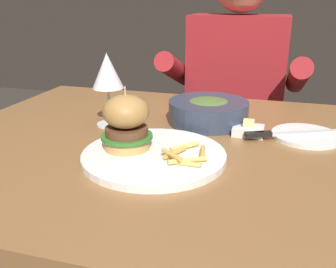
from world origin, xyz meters
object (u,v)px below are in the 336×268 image
Objects in this scene: main_plate at (154,156)px; diner_person at (233,123)px; table_knife at (285,133)px; soup_bowl at (208,111)px; bread_plate at (306,136)px; burger_sandwich at (126,122)px; wine_glass at (107,73)px; butter_dish at (248,130)px.

main_plate is 0.24× the size of diner_person.
diner_person is (-0.18, 0.61, -0.19)m from table_knife.
bread_plate is at bearing -11.37° from soup_bowl.
table_knife is at bearing 30.25° from burger_sandwich.
main_plate is 0.27m from wine_glass.
butter_dish is at bearing 39.28° from burger_sandwich.
burger_sandwich is 0.11× the size of diner_person.
burger_sandwich is 0.63× the size of soup_bowl.
main_plate is 1.87× the size of bread_plate.
wine_glass is 2.53× the size of butter_dish.
burger_sandwich is at bearing -150.44° from bread_plate.
main_plate is 4.04× the size of butter_dish.
soup_bowl is at bearing 76.78° from main_plate.
bread_plate is 0.24m from soup_bowl.
burger_sandwich is 1.80× the size of butter_dish.
butter_dish is (0.34, 0.02, -0.12)m from wine_glass.
wine_glass reaches higher than soup_bowl.
butter_dish is (0.17, 0.19, 0.00)m from main_plate.
soup_bowl reaches higher than table_knife.
diner_person is at bearing 80.70° from burger_sandwich.
soup_bowl reaches higher than bread_plate.
burger_sandwich reaches higher than main_plate.
burger_sandwich is 0.20m from wine_glass.
bread_plate is at bearing 4.98° from wine_glass.
wine_glass is at bearing -110.90° from diner_person.
burger_sandwich is 0.30m from butter_dish.
main_plate is at bearing -103.22° from soup_bowl.
burger_sandwich is at bearing -140.72° from butter_dish.
wine_glass reaches higher than butter_dish.
main_plate is at bearing -7.64° from burger_sandwich.
wine_glass is at bearing -159.22° from soup_bowl.
table_knife is 1.07× the size of soup_bowl.
butter_dish reaches higher than table_knife.
table_knife is at bearing -3.84° from butter_dish.
soup_bowl is at bearing 149.27° from butter_dish.
wine_glass is 0.74m from diner_person.
wine_glass is (-0.11, 0.16, 0.06)m from burger_sandwich.
burger_sandwich is at bearing -55.24° from wine_glass.
table_knife is 0.08m from butter_dish.
burger_sandwich reaches higher than soup_bowl.
soup_bowl reaches higher than main_plate.
table_knife reaches higher than bread_plate.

